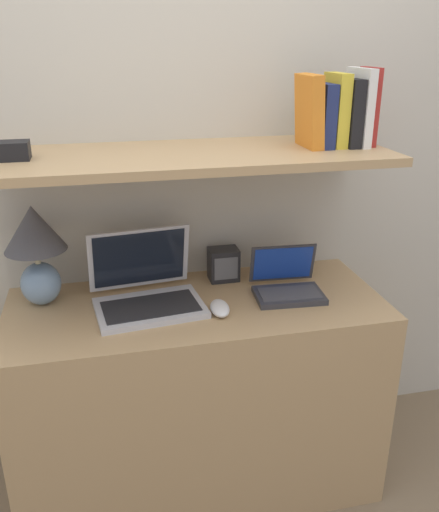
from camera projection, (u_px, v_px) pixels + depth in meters
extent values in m
cube|color=beige|center=(179.00, 160.00, 2.00)|extent=(6.00, 0.05, 2.40)
cube|color=tan|center=(199.00, 397.00, 2.00)|extent=(1.29, 0.54, 0.77)
cube|color=beige|center=(184.00, 304.00, 2.17)|extent=(1.29, 0.04, 1.25)
cube|color=tan|center=(191.00, 156.00, 1.74)|extent=(1.29, 0.48, 0.03)
ellipsoid|color=#7593B2|center=(41.00, 283.00, 1.83)|extent=(0.13, 0.13, 0.15)
cylinder|color=tan|center=(37.00, 257.00, 1.80)|extent=(0.02, 0.02, 0.05)
cone|color=#4C4C51|center=(33.00, 228.00, 1.76)|extent=(0.20, 0.20, 0.15)
cube|color=silver|center=(150.00, 308.00, 1.80)|extent=(0.38, 0.27, 0.02)
cube|color=#232326|center=(150.00, 306.00, 1.79)|extent=(0.33, 0.20, 0.00)
cube|color=silver|center=(139.00, 258.00, 1.89)|extent=(0.36, 0.10, 0.23)
cube|color=black|center=(140.00, 258.00, 1.88)|extent=(0.32, 0.08, 0.20)
cube|color=#333338|center=(289.00, 295.00, 1.89)|extent=(0.25, 0.17, 0.02)
cube|color=#47474C|center=(290.00, 293.00, 1.88)|extent=(0.21, 0.12, 0.00)
cube|color=#333338|center=(283.00, 263.00, 1.95)|extent=(0.24, 0.06, 0.15)
cube|color=navy|center=(283.00, 263.00, 1.95)|extent=(0.21, 0.05, 0.13)
ellipsoid|color=white|center=(220.00, 308.00, 1.78)|extent=(0.07, 0.12, 0.04)
cube|color=black|center=(223.00, 264.00, 2.02)|extent=(0.11, 0.08, 0.12)
cube|color=#59595B|center=(226.00, 269.00, 1.98)|extent=(0.09, 0.00, 0.09)
cube|color=#A82823|center=(368.00, 107.00, 1.81)|extent=(0.02, 0.13, 0.25)
cube|color=silver|center=(359.00, 107.00, 1.80)|extent=(0.03, 0.18, 0.25)
cube|color=black|center=(348.00, 112.00, 1.80)|extent=(0.04, 0.16, 0.22)
cube|color=gold|center=(336.00, 110.00, 1.79)|extent=(0.04, 0.14, 0.23)
cube|color=navy|center=(322.00, 115.00, 1.78)|extent=(0.04, 0.15, 0.20)
cube|color=orange|center=(309.00, 111.00, 1.77)|extent=(0.06, 0.16, 0.23)
cube|color=black|center=(12.00, 151.00, 1.61)|extent=(0.10, 0.08, 0.05)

